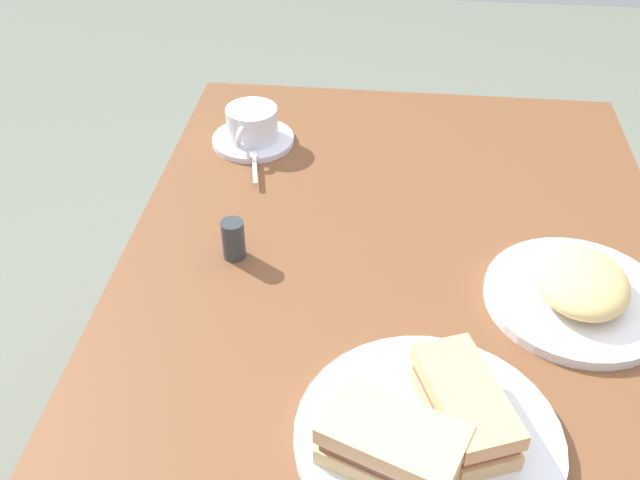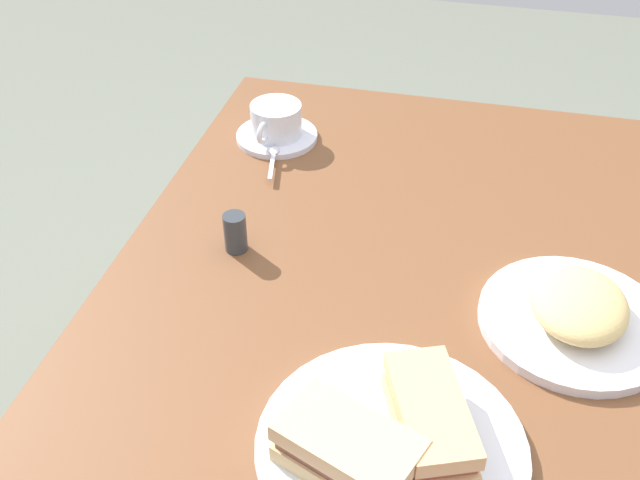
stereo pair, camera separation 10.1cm
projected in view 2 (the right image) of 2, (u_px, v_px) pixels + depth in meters
dining_table at (387, 355)px, 1.05m from camera, size 1.12×0.77×0.71m
sandwich_plate at (391, 447)px, 0.77m from camera, size 0.29×0.29×0.01m
sandwich_front at (429, 418)px, 0.76m from camera, size 0.16×0.12×0.05m
sandwich_back at (349, 450)px, 0.73m from camera, size 0.12×0.16×0.05m
coffee_saucer at (277, 136)px, 1.28m from camera, size 0.14×0.14×0.01m
coffee_cup at (276, 119)px, 1.25m from camera, size 0.11×0.09×0.06m
spoon at (273, 157)px, 1.21m from camera, size 0.10×0.03×0.01m
side_plate at (574, 321)px, 0.92m from camera, size 0.24×0.24×0.01m
side_food_pile at (579, 304)px, 0.90m from camera, size 0.14×0.12×0.04m
salt_shaker at (235, 233)px, 1.02m from camera, size 0.03×0.03×0.06m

